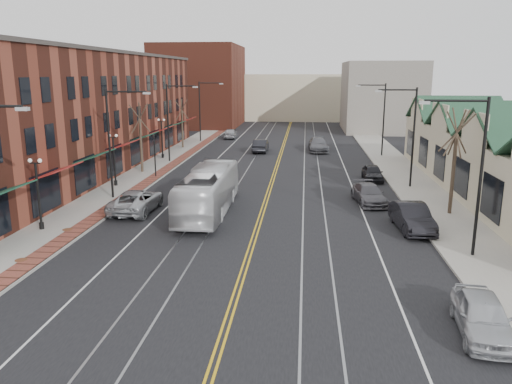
% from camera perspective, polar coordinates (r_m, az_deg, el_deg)
% --- Properties ---
extents(ground, '(160.00, 160.00, 0.00)m').
position_cam_1_polar(ground, '(21.45, -2.44, -12.11)').
color(ground, black).
rests_on(ground, ground).
extents(sidewalk_left, '(4.00, 120.00, 0.15)m').
position_cam_1_polar(sidewalk_left, '(42.84, -14.70, 0.64)').
color(sidewalk_left, gray).
rests_on(sidewalk_left, ground).
extents(sidewalk_right, '(4.00, 120.00, 0.15)m').
position_cam_1_polar(sidewalk_right, '(41.25, 18.39, -0.10)').
color(sidewalk_right, gray).
rests_on(sidewalk_right, ground).
extents(building_left, '(10.00, 50.00, 11.00)m').
position_cam_1_polar(building_left, '(51.17, -19.81, 8.46)').
color(building_left, maroon).
rests_on(building_left, ground).
extents(building_right, '(8.00, 36.00, 4.60)m').
position_cam_1_polar(building_right, '(42.57, 26.51, 2.63)').
color(building_right, beige).
rests_on(building_right, ground).
extents(backdrop_left, '(14.00, 18.00, 14.00)m').
position_cam_1_polar(backdrop_left, '(91.13, -6.41, 11.95)').
color(backdrop_left, maroon).
rests_on(backdrop_left, ground).
extents(backdrop_mid, '(22.00, 14.00, 9.00)m').
position_cam_1_polar(backdrop_mid, '(104.29, 4.16, 10.80)').
color(backdrop_mid, beige).
rests_on(backdrop_mid, ground).
extents(backdrop_right, '(12.00, 16.00, 11.00)m').
position_cam_1_polar(backdrop_right, '(85.11, 14.12, 10.53)').
color(backdrop_right, slate).
rests_on(backdrop_right, ground).
extents(streetlight_l_1, '(3.33, 0.25, 8.00)m').
position_cam_1_polar(streetlight_l_1, '(38.01, -15.86, 6.56)').
color(streetlight_l_1, black).
rests_on(streetlight_l_1, sidewalk_left).
extents(streetlight_l_2, '(3.33, 0.25, 8.00)m').
position_cam_1_polar(streetlight_l_2, '(53.15, -9.58, 8.71)').
color(streetlight_l_2, black).
rests_on(streetlight_l_2, sidewalk_left).
extents(streetlight_l_3, '(3.33, 0.25, 8.00)m').
position_cam_1_polar(streetlight_l_3, '(68.69, -6.09, 9.85)').
color(streetlight_l_3, black).
rests_on(streetlight_l_3, sidewalk_left).
extents(streetlight_r_0, '(3.33, 0.25, 8.00)m').
position_cam_1_polar(streetlight_r_0, '(26.81, 23.54, 3.26)').
color(streetlight_r_0, black).
rests_on(streetlight_r_0, sidewalk_right).
extents(streetlight_r_1, '(3.33, 0.25, 8.00)m').
position_cam_1_polar(streetlight_r_1, '(42.18, 17.03, 7.12)').
color(streetlight_r_1, black).
rests_on(streetlight_r_1, sidewalk_right).
extents(streetlight_r_2, '(3.33, 0.25, 8.00)m').
position_cam_1_polar(streetlight_r_2, '(57.90, 13.99, 8.87)').
color(streetlight_r_2, black).
rests_on(streetlight_r_2, sidewalk_right).
extents(lamppost_l_1, '(0.84, 0.28, 4.27)m').
position_cam_1_polar(lamppost_l_1, '(32.09, -23.60, -0.38)').
color(lamppost_l_1, black).
rests_on(lamppost_l_1, sidewalk_left).
extents(lamppost_l_2, '(0.84, 0.28, 4.27)m').
position_cam_1_polar(lamppost_l_2, '(42.72, -15.88, 3.44)').
color(lamppost_l_2, black).
rests_on(lamppost_l_2, sidewalk_left).
extents(lamppost_l_3, '(0.84, 0.28, 4.27)m').
position_cam_1_polar(lamppost_l_3, '(55.83, -10.69, 5.97)').
color(lamppost_l_3, black).
rests_on(lamppost_l_3, sidewalk_left).
extents(tree_left_near, '(1.78, 1.37, 6.48)m').
position_cam_1_polar(tree_left_near, '(48.01, -13.06, 6.24)').
color(tree_left_near, '#382B21').
rests_on(tree_left_near, sidewalk_left).
extents(tree_left_far, '(1.66, 1.28, 6.02)m').
position_cam_1_polar(tree_left_far, '(63.31, -8.45, 7.89)').
color(tree_left_far, '#382B21').
rests_on(tree_left_far, sidewalk_left).
extents(tree_right_mid, '(1.90, 1.46, 6.93)m').
position_cam_1_polar(tree_right_mid, '(34.98, 21.72, 3.45)').
color(tree_right_mid, '#382B21').
rests_on(tree_right_mid, sidewalk_right).
extents(manhole_mid, '(0.60, 0.60, 0.02)m').
position_cam_1_polar(manhole_mid, '(27.73, -25.26, -7.04)').
color(manhole_mid, '#592D19').
rests_on(manhole_mid, sidewalk_left).
extents(manhole_far, '(0.60, 0.60, 0.02)m').
position_cam_1_polar(manhole_far, '(31.86, -20.74, -4.03)').
color(manhole_far, '#592D19').
rests_on(manhole_far, sidewalk_left).
extents(traffic_signal, '(0.18, 0.15, 3.80)m').
position_cam_1_polar(traffic_signal, '(45.70, -11.51, 4.49)').
color(traffic_signal, black).
rests_on(traffic_signal, sidewalk_left).
extents(transit_bus, '(2.58, 10.97, 3.05)m').
position_cam_1_polar(transit_bus, '(33.65, -5.45, 0.12)').
color(transit_bus, silver).
rests_on(transit_bus, ground).
extents(parked_suv, '(2.66, 5.60, 1.54)m').
position_cam_1_polar(parked_suv, '(34.91, -13.50, -0.98)').
color(parked_suv, '#AAADB1').
rests_on(parked_suv, ground).
extents(parked_car_a, '(2.16, 4.47, 1.47)m').
position_cam_1_polar(parked_car_a, '(20.23, 24.46, -12.73)').
color(parked_car_a, '#B4B6BB').
rests_on(parked_car_a, ground).
extents(parked_car_b, '(2.12, 5.03, 1.61)m').
position_cam_1_polar(parked_car_b, '(31.44, 17.39, -2.76)').
color(parked_car_b, black).
rests_on(parked_car_b, ground).
extents(parked_car_c, '(2.52, 4.94, 1.37)m').
position_cam_1_polar(parked_car_c, '(37.10, 12.77, -0.24)').
color(parked_car_c, '#58575D').
rests_on(parked_car_c, ground).
extents(parked_car_d, '(1.67, 4.04, 1.37)m').
position_cam_1_polar(parked_car_d, '(45.11, 13.17, 2.15)').
color(parked_car_d, black).
rests_on(parked_car_d, ground).
extents(distant_car_left, '(1.68, 4.64, 1.52)m').
position_cam_1_polar(distant_car_left, '(59.99, 0.53, 5.31)').
color(distant_car_left, black).
rests_on(distant_car_left, ground).
extents(distant_car_right, '(2.54, 5.73, 1.64)m').
position_cam_1_polar(distant_car_right, '(60.99, 7.13, 5.40)').
color(distant_car_right, '#5A5B61').
rests_on(distant_car_right, ground).
extents(distant_car_far, '(1.96, 4.44, 1.48)m').
position_cam_1_polar(distant_car_far, '(72.72, -2.94, 6.71)').
color(distant_car_far, '#A1A3A8').
rests_on(distant_car_far, ground).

